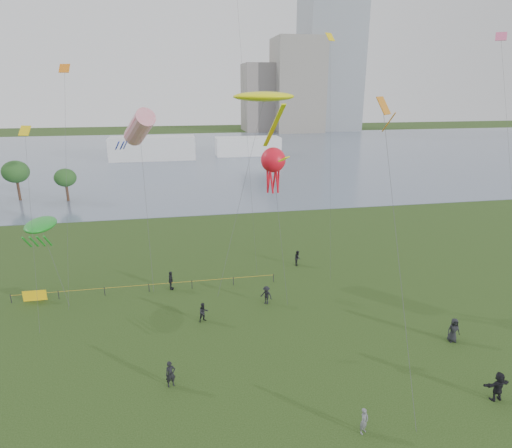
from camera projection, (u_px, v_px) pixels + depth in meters
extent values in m
plane|color=#1D3310|center=(285.00, 391.00, 27.17)|extent=(400.00, 400.00, 0.00)
cube|color=slate|center=(198.00, 155.00, 120.77)|extent=(400.00, 120.00, 0.08)
cube|color=gray|center=(297.00, 86.00, 181.01)|extent=(20.00, 20.00, 38.00)
cube|color=slate|center=(262.00, 98.00, 185.72)|extent=(16.00, 18.00, 28.00)
cube|color=silver|center=(153.00, 148.00, 113.09)|extent=(22.00, 8.00, 6.00)
cube|color=white|center=(248.00, 146.00, 120.58)|extent=(18.00, 7.00, 5.00)
cylinder|color=#39241A|center=(19.00, 192.00, 72.24)|extent=(0.44, 0.44, 3.06)
ellipsoid|color=#295622|center=(16.00, 172.00, 71.19)|extent=(4.35, 4.35, 3.67)
cylinder|color=#39241A|center=(68.00, 194.00, 71.89)|extent=(0.44, 0.44, 2.50)
ellipsoid|color=#295622|center=(65.00, 178.00, 71.03)|extent=(3.55, 3.55, 3.00)
cylinder|color=black|center=(11.00, 299.00, 38.07)|extent=(0.07, 0.07, 0.85)
cylinder|color=black|center=(59.00, 295.00, 38.77)|extent=(0.07, 0.07, 0.85)
cylinder|color=black|center=(105.00, 291.00, 39.46)|extent=(0.07, 0.07, 0.85)
cylinder|color=black|center=(149.00, 288.00, 40.16)|extent=(0.07, 0.07, 0.85)
cylinder|color=black|center=(192.00, 284.00, 40.86)|extent=(0.07, 0.07, 0.85)
cylinder|color=black|center=(233.00, 281.00, 41.55)|extent=(0.07, 0.07, 0.85)
cylinder|color=black|center=(273.00, 278.00, 42.25)|extent=(0.07, 0.07, 0.85)
cylinder|color=gold|center=(149.00, 285.00, 40.06)|extent=(24.00, 0.03, 0.03)
cube|color=yellow|center=(35.00, 296.00, 38.38)|extent=(2.00, 0.04, 1.00)
imported|color=slate|center=(364.00, 421.00, 23.66)|extent=(0.69, 0.64, 1.58)
imported|color=black|center=(203.00, 312.00, 35.01)|extent=(0.97, 0.86, 1.65)
imported|color=black|center=(266.00, 295.00, 37.86)|extent=(1.24, 1.17, 1.68)
imported|color=black|center=(171.00, 281.00, 40.53)|extent=(0.64, 1.14, 1.83)
imported|color=black|center=(454.00, 330.00, 32.21)|extent=(0.99, 0.72, 1.89)
imported|color=black|center=(498.00, 386.00, 26.13)|extent=(1.82, 0.66, 1.93)
imported|color=black|center=(171.00, 374.00, 27.36)|extent=(0.75, 0.60, 1.78)
imported|color=black|center=(298.00, 258.00, 46.16)|extent=(0.81, 0.93, 1.64)
cylinder|color=#3F3F42|center=(241.00, 197.00, 39.35)|extent=(5.22, 4.66, 17.60)
ellipsoid|color=#EDF10C|center=(264.00, 96.00, 39.28)|extent=(5.73, 3.58, 0.89)
cube|color=#EDF10C|center=(274.00, 127.00, 36.08)|extent=(0.36, 6.98, 4.09)
cube|color=#EDF10C|center=(284.00, 159.00, 33.17)|extent=(0.95, 0.95, 0.42)
cylinder|color=#3F3F42|center=(146.00, 207.00, 41.37)|extent=(0.65, 7.06, 14.63)
cylinder|color=red|center=(139.00, 127.00, 42.38)|extent=(3.85, 5.26, 3.96)
cylinder|color=#1A29B8|center=(125.00, 145.00, 41.50)|extent=(0.60, 1.13, 0.88)
cylinder|color=#1A29B8|center=(123.00, 145.00, 41.81)|extent=(0.60, 1.13, 0.88)
cylinder|color=#1A29B8|center=(118.00, 145.00, 41.59)|extent=(0.60, 1.13, 0.88)
cylinder|color=#1A29B8|center=(117.00, 146.00, 41.15)|extent=(0.60, 1.13, 0.88)
cylinder|color=#1A29B8|center=(122.00, 146.00, 41.10)|extent=(0.60, 1.13, 0.88)
cylinder|color=#3F3F42|center=(55.00, 266.00, 37.45)|extent=(2.06, 2.36, 6.98)
ellipsoid|color=#198E22|center=(41.00, 225.00, 37.30)|extent=(2.48, 4.46, 0.87)
cylinder|color=#198E22|center=(27.00, 242.00, 35.97)|extent=(0.16, 1.79, 1.54)
cylinder|color=#198E22|center=(34.00, 242.00, 36.06)|extent=(0.16, 1.79, 1.54)
cylinder|color=#198E22|center=(41.00, 241.00, 36.16)|extent=(0.16, 1.79, 1.54)
cylinder|color=#198E22|center=(48.00, 241.00, 36.25)|extent=(0.16, 1.79, 1.54)
cylinder|color=#3F3F42|center=(280.00, 233.00, 37.71)|extent=(0.69, 3.60, 12.33)
sphere|color=red|center=(273.00, 160.00, 37.44)|extent=(2.19, 2.19, 2.19)
cylinder|color=red|center=(278.00, 178.00, 38.02)|extent=(0.18, 0.54, 2.60)
cylinder|color=red|center=(275.00, 177.00, 38.38)|extent=(0.49, 0.36, 2.61)
cylinder|color=red|center=(269.00, 177.00, 38.29)|extent=(0.49, 0.36, 2.61)
cylinder|color=red|center=(267.00, 178.00, 37.84)|extent=(0.18, 0.54, 2.60)
cylinder|color=red|center=(271.00, 179.00, 37.48)|extent=(0.49, 0.36, 2.61)
cylinder|color=red|center=(277.00, 179.00, 37.57)|extent=(0.49, 0.36, 2.61)
cylinder|color=#3F3F42|center=(399.00, 256.00, 25.92)|extent=(1.15, 9.68, 17.27)
cube|color=orange|center=(384.00, 106.00, 27.90)|extent=(1.40, 1.40, 1.14)
cylinder|color=orange|center=(389.00, 122.00, 27.37)|extent=(0.08, 1.58, 1.35)
cube|color=orange|center=(64.00, 68.00, 37.41)|extent=(1.04, 1.00, 0.76)
cube|color=yellow|center=(330.00, 37.00, 41.07)|extent=(0.93, 0.60, 0.76)
cube|color=#E5598C|center=(501.00, 36.00, 37.71)|extent=(0.97, 0.68, 0.76)
cube|color=yellow|center=(25.00, 131.00, 33.71)|extent=(1.05, 0.91, 0.76)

